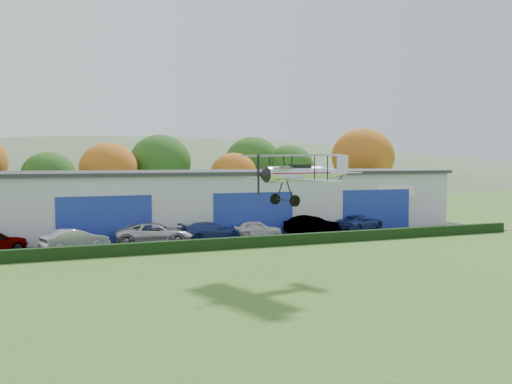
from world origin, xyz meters
name	(u,v)px	position (x,y,z in m)	size (l,w,h in m)	color
ground	(340,301)	(0.00, 0.00, 0.00)	(300.00, 300.00, 0.00)	#3B5E1D
apron	(235,238)	(3.00, 21.00, 0.03)	(48.00, 9.00, 0.05)	black
hedge	(259,242)	(3.00, 16.20, 0.40)	(46.00, 0.60, 0.80)	black
hangar	(229,199)	(5.00, 27.98, 2.66)	(40.60, 12.60, 5.30)	#B2B7BC
tree_belt	(153,166)	(0.85, 40.62, 5.61)	(75.70, 13.22, 10.12)	#3D2614
distant_hills	(50,233)	(-4.38, 140.00, -13.05)	(430.00, 196.00, 56.00)	#4C6642
car_1	(75,240)	(-9.41, 19.39, 0.79)	(1.58, 4.52, 1.49)	silver
car_2	(155,233)	(-3.63, 20.33, 0.84)	(2.64, 5.72, 1.59)	silver
car_3	(211,231)	(0.83, 20.67, 0.76)	(1.98, 4.86, 1.41)	navy
car_4	(257,229)	(4.81, 20.85, 0.72)	(1.59, 3.95, 1.35)	silver
car_5	(312,225)	(9.94, 21.17, 0.81)	(1.62, 4.63, 1.53)	gray
car_6	(360,223)	(14.97, 21.55, 0.73)	(2.27, 4.91, 1.37)	navy
biplane	(301,172)	(0.92, 5.59, 5.62)	(6.30, 7.18, 2.67)	silver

